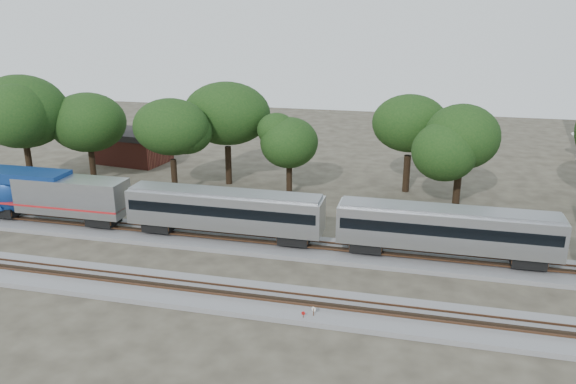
# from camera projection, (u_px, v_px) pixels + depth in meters

# --- Properties ---
(ground) EXTENTS (160.00, 160.00, 0.00)m
(ground) POSITION_uv_depth(u_px,v_px,m) (256.00, 276.00, 45.45)
(ground) COLOR #383328
(ground) RESTS_ON ground
(track_far) EXTENTS (160.00, 5.00, 0.73)m
(track_far) POSITION_uv_depth(u_px,v_px,m) (275.00, 245.00, 50.93)
(track_far) COLOR slate
(track_far) RESTS_ON ground
(track_near) EXTENTS (160.00, 5.00, 0.73)m
(track_near) POSITION_uv_depth(u_px,v_px,m) (241.00, 297.00, 41.69)
(track_near) COLOR slate
(track_near) RESTS_ON ground
(train) EXTENTS (94.20, 3.25, 4.80)m
(train) POSITION_uv_depth(u_px,v_px,m) (449.00, 228.00, 46.61)
(train) COLOR #ACAFB3
(train) RESTS_ON ground
(switch_stand_red) EXTENTS (0.27, 0.05, 0.86)m
(switch_stand_red) POSITION_uv_depth(u_px,v_px,m) (303.00, 316.00, 38.57)
(switch_stand_red) COLOR #512D19
(switch_stand_red) RESTS_ON ground
(switch_stand_white) EXTENTS (0.34, 0.13, 1.08)m
(switch_stand_white) POSITION_uv_depth(u_px,v_px,m) (314.00, 312.00, 38.76)
(switch_stand_white) COLOR #512D19
(switch_stand_white) RESTS_ON ground
(switch_lever) EXTENTS (0.51, 0.31, 0.30)m
(switch_lever) POSITION_uv_depth(u_px,v_px,m) (306.00, 322.00, 38.58)
(switch_lever) COLOR #512D19
(switch_lever) RESTS_ON ground
(brick_building) EXTENTS (10.09, 7.76, 4.45)m
(brick_building) POSITION_uv_depth(u_px,v_px,m) (133.00, 147.00, 78.93)
(brick_building) COLOR maroon
(brick_building) RESTS_ON ground
(tree_0) EXTENTS (9.43, 9.43, 13.29)m
(tree_0) POSITION_uv_depth(u_px,v_px,m) (21.00, 112.00, 65.29)
(tree_0) COLOR black
(tree_0) RESTS_ON ground
(tree_1) EXTENTS (7.89, 7.89, 11.12)m
(tree_1) POSITION_uv_depth(u_px,v_px,m) (88.00, 123.00, 67.01)
(tree_1) COLOR black
(tree_1) RESTS_ON ground
(tree_2) EXTENTS (8.28, 8.28, 11.67)m
(tree_2) POSITION_uv_depth(u_px,v_px,m) (171.00, 127.00, 62.45)
(tree_2) COLOR black
(tree_2) RESTS_ON ground
(tree_3) EXTENTS (8.90, 8.90, 12.55)m
(tree_3) POSITION_uv_depth(u_px,v_px,m) (227.00, 114.00, 67.03)
(tree_3) COLOR black
(tree_3) RESTS_ON ground
(tree_4) EXTENTS (6.37, 6.37, 8.98)m
(tree_4) POSITION_uv_depth(u_px,v_px,m) (289.00, 143.00, 63.43)
(tree_4) COLOR black
(tree_4) RESTS_ON ground
(tree_5) EXTENTS (8.30, 8.30, 11.70)m
(tree_5) POSITION_uv_depth(u_px,v_px,m) (410.00, 124.00, 64.27)
(tree_5) COLOR black
(tree_5) RESTS_ON ground
(tree_6) EXTENTS (8.07, 8.07, 11.38)m
(tree_6) POSITION_uv_depth(u_px,v_px,m) (462.00, 137.00, 58.65)
(tree_6) COLOR black
(tree_6) RESTS_ON ground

